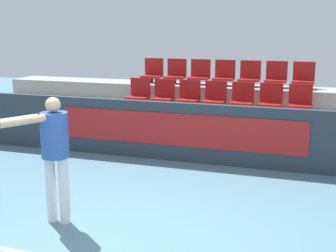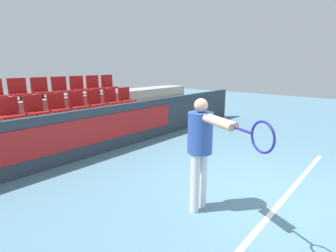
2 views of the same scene
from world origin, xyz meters
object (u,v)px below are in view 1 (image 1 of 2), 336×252
Objects in this scene: stadium_chair_14 at (153,72)px; stadium_chair_4 at (234,124)px; stadium_chair_1 at (149,119)px; stadium_chair_6 at (296,129)px; stadium_chair_3 at (204,123)px; stadium_chair_5 at (264,127)px; stadium_chair_12 at (271,99)px; stadium_chair_18 at (250,75)px; stadium_chair_11 at (242,98)px; stadium_chair_13 at (300,101)px; stadium_chair_19 at (276,76)px; stadium_chair_0 at (123,117)px; stadium_chair_16 at (200,74)px; stadium_chair_10 at (215,97)px; stadium_chair_15 at (176,73)px; stadium_chair_17 at (224,74)px; stadium_chair_9 at (189,95)px; stadium_chair_8 at (163,94)px; tennis_player at (51,146)px; stadium_chair_20 at (303,77)px; stadium_chair_7 at (139,93)px.

stadium_chair_4 is at bearing -37.53° from stadium_chair_14.
stadium_chair_1 and stadium_chair_6 have the same top height.
stadium_chair_5 is at bearing 0.00° from stadium_chair_3.
stadium_chair_12 is 1.14m from stadium_chair_18.
stadium_chair_14 is (-2.92, 0.90, 0.39)m from stadium_chair_12.
stadium_chair_6 is 1.00× the size of stadium_chair_11.
stadium_chair_13 is (0.58, 0.00, 0.00)m from stadium_chair_12.
stadium_chair_12 is at bearing -90.00° from stadium_chair_19.
stadium_chair_0 is 2.28m from stadium_chair_16.
stadium_chair_19 is at bearing 31.57° from stadium_chair_0.
stadium_chair_10 is 1.52m from stadium_chair_15.
stadium_chair_17 is at bearing 180.00° from stadium_chair_19.
stadium_chair_0 is at bearing -158.99° from stadium_chair_11.
stadium_chair_14 is at bearing 142.47° from stadium_chair_9.
stadium_chair_16 is at bearing 123.06° from stadium_chair_4.
stadium_chair_12 is at bearing 17.08° from stadium_chair_0.
stadium_chair_5 is 2.28m from stadium_chair_17.
stadium_chair_1 is 2.04m from stadium_chair_14.
tennis_player is (0.18, -4.80, 0.01)m from stadium_chair_8.
stadium_chair_20 is at bearing 31.57° from stadium_chair_1.
stadium_chair_16 is at bearing 37.53° from stadium_chair_7.
stadium_chair_11 is 0.35× the size of tennis_player.
stadium_chair_10 is (-1.17, 0.90, 0.39)m from stadium_chair_5.
stadium_chair_15 reaches higher than tennis_player.
stadium_chair_10 reaches higher than stadium_chair_1.
stadium_chair_15 is 2.34m from stadium_chair_19.
stadium_chair_19 is (0.58, 0.90, 0.39)m from stadium_chair_11.
stadium_chair_7 and stadium_chair_8 have the same top height.
stadium_chair_11 reaches higher than stadium_chair_5.
stadium_chair_8 is 0.98m from stadium_chair_15.
stadium_chair_1 and stadium_chair_4 have the same top height.
stadium_chair_12 is 5.26m from tennis_player.
stadium_chair_14 is at bearing 152.89° from stadium_chair_6.
stadium_chair_18 is (-0.58, 1.80, 0.77)m from stadium_chair_5.
stadium_chair_18 is (1.75, 1.80, 0.77)m from stadium_chair_1.
stadium_chair_1 is at bearing -142.47° from stadium_chair_10.
stadium_chair_7 is at bearing 126.06° from tennis_player.
stadium_chair_16 is (-0.58, 0.90, 0.39)m from stadium_chair_10.
stadium_chair_13 is (1.75, 0.90, 0.39)m from stadium_chair_3.
stadium_chair_11 is 1.00× the size of stadium_chair_17.
stadium_chair_19 is at bearing 71.97° from stadium_chair_4.
stadium_chair_4 is at bearing -21.01° from stadium_chair_7.
stadium_chair_4 is 1.52m from stadium_chair_13.
stadium_chair_17 and stadium_chair_19 have the same top height.
stadium_chair_12 is at bearing 0.00° from stadium_chair_7.
stadium_chair_18 reaches higher than stadium_chair_8.
tennis_player reaches higher than stadium_chair_0.
stadium_chair_3 is at bearing -152.89° from stadium_chair_13.
stadium_chair_7 reaches higher than stadium_chair_5.
tennis_player is at bearing -82.32° from stadium_chair_14.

